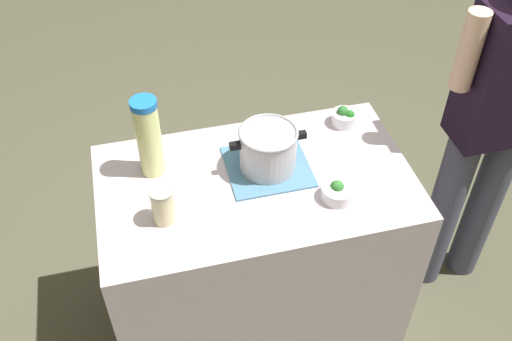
{
  "coord_description": "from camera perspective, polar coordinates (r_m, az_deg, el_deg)",
  "views": [
    {
      "loc": [
        -0.37,
        -1.47,
        2.39
      ],
      "look_at": [
        0.0,
        0.0,
        0.94
      ],
      "focal_mm": 40.96,
      "sensor_mm": 36.0,
      "label": 1
    }
  ],
  "objects": [
    {
      "name": "person_cook",
      "position": [
        2.5,
        22.11,
        3.86
      ],
      "size": [
        0.5,
        0.2,
        1.65
      ],
      "color": "#45485B",
      "rests_on": "ground_plane"
    },
    {
      "name": "dish_cloth",
      "position": [
        2.18,
        1.15,
        0.38
      ],
      "size": [
        0.3,
        0.29,
        0.01
      ],
      "primitive_type": "cube",
      "color": "teal",
      "rests_on": "counter_slab"
    },
    {
      "name": "broccoli_bowl_front",
      "position": [
        2.07,
        7.96,
        -2.01
      ],
      "size": [
        0.12,
        0.12,
        0.07
      ],
      "color": "silver",
      "rests_on": "counter_slab"
    },
    {
      "name": "broccoli_bowl_center",
      "position": [
        2.38,
        8.62,
        5.19
      ],
      "size": [
        0.1,
        0.1,
        0.08
      ],
      "color": "silver",
      "rests_on": "counter_slab"
    },
    {
      "name": "lemonade_pitcher",
      "position": [
        2.09,
        -10.44,
        3.24
      ],
      "size": [
        0.09,
        0.09,
        0.32
      ],
      "color": "#E6EE90",
      "rests_on": "counter_slab"
    },
    {
      "name": "mason_jar",
      "position": [
        1.97,
        -9.06,
        -3.35
      ],
      "size": [
        0.08,
        0.08,
        0.14
      ],
      "color": "beige",
      "rests_on": "counter_slab"
    },
    {
      "name": "counter_slab",
      "position": [
        2.46,
        0.0,
        -8.36
      ],
      "size": [
        1.16,
        0.68,
        0.89
      ],
      "primitive_type": "cube",
      "color": "beige",
      "rests_on": "ground_plane"
    },
    {
      "name": "ground_plane",
      "position": [
        2.83,
        0.0,
        -13.91
      ],
      "size": [
        8.0,
        8.0,
        0.0
      ],
      "primitive_type": "plane",
      "color": "#504F3B"
    },
    {
      "name": "cooking_pot",
      "position": [
        2.11,
        1.19,
        2.17
      ],
      "size": [
        0.28,
        0.22,
        0.17
      ],
      "color": "#B7B7BC",
      "rests_on": "dish_cloth"
    }
  ]
}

